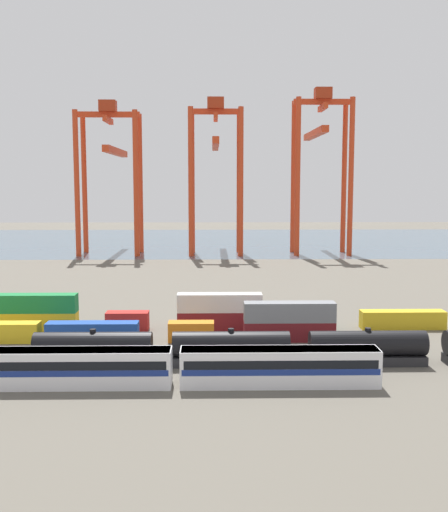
{
  "coord_description": "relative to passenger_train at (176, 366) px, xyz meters",
  "views": [
    {
      "loc": [
        -0.34,
        -80.68,
        20.77
      ],
      "look_at": [
        1.46,
        16.0,
        9.29
      ],
      "focal_mm": 42.71,
      "sensor_mm": 36.0,
      "label": 1
    }
  ],
  "objects": [
    {
      "name": "shipping_container_7",
      "position": [
        -8.42,
        24.65,
        -0.84
      ],
      "size": [
        6.04,
        2.44,
        2.6
      ],
      "primitive_type": "cube",
      "color": "#AD211C",
      "rests_on": "ground_plane"
    },
    {
      "name": "shipping_container_5",
      "position": [
        -21.63,
        24.65,
        -0.84
      ],
      "size": [
        12.1,
        2.44,
        2.6
      ],
      "primitive_type": "cube",
      "color": "gold",
      "rests_on": "ground_plane"
    },
    {
      "name": "passenger_train",
      "position": [
        0.0,
        0.0,
        0.0
      ],
      "size": [
        41.95,
        3.14,
        3.9
      ],
      "color": "silver",
      "rests_on": "ground_plane"
    },
    {
      "name": "shipping_container_6",
      "position": [
        -21.63,
        24.65,
        1.76
      ],
      "size": [
        12.1,
        2.44,
        2.6
      ],
      "primitive_type": "cube",
      "color": "#197538",
      "rests_on": "shipping_container_5"
    },
    {
      "name": "shipping_container_10",
      "position": [
        18.0,
        24.65,
        -0.84
      ],
      "size": [
        6.04,
        2.44,
        2.6
      ],
      "primitive_type": "cube",
      "color": "#146066",
      "rests_on": "ground_plane"
    },
    {
      "name": "gantry_crane_central",
      "position": [
        4.74,
        122.55,
        25.72
      ],
      "size": [
        15.84,
        39.75,
        45.64
      ],
      "color": "red",
      "rests_on": "ground_plane"
    },
    {
      "name": "shipping_container_9",
      "position": [
        4.79,
        24.65,
        1.76
      ],
      "size": [
        12.1,
        2.44,
        2.6
      ],
      "primitive_type": "cube",
      "color": "silver",
      "rests_on": "shipping_container_8"
    },
    {
      "name": "ground_plane",
      "position": [
        4.16,
        59.76,
        -2.14
      ],
      "size": [
        420.0,
        420.0,
        0.0
      ],
      "primitive_type": "plane",
      "color": "#5B564C"
    },
    {
      "name": "shipping_container_1",
      "position": [
        -12.12,
        18.11,
        -0.84
      ],
      "size": [
        12.1,
        2.44,
        2.6
      ],
      "primitive_type": "cube",
      "color": "#1C4299",
      "rests_on": "ground_plane"
    },
    {
      "name": "shipping_container_4",
      "position": [
        13.99,
        18.11,
        1.76
      ],
      "size": [
        12.1,
        2.44,
        2.6
      ],
      "primitive_type": "cube",
      "color": "slate",
      "rests_on": "shipping_container_3"
    },
    {
      "name": "shipping_container_3",
      "position": [
        13.99,
        18.11,
        -0.84
      ],
      "size": [
        12.1,
        2.44,
        2.6
      ],
      "primitive_type": "cube",
      "color": "maroon",
      "rests_on": "ground_plane"
    },
    {
      "name": "freight_tank_row",
      "position": [
        13.78,
        7.2,
        -0.12
      ],
      "size": [
        60.75,
        2.85,
        4.31
      ],
      "color": "#232326",
      "rests_on": "ground_plane"
    },
    {
      "name": "shipping_container_2",
      "position": [
        0.94,
        18.11,
        -0.84
      ],
      "size": [
        6.04,
        2.44,
        2.6
      ],
      "primitive_type": "cube",
      "color": "orange",
      "rests_on": "ground_plane"
    },
    {
      "name": "harbour_water",
      "position": [
        4.16,
        161.03,
        -2.14
      ],
      "size": [
        400.0,
        110.0,
        0.01
      ],
      "primitive_type": "cube",
      "color": "#475B6B",
      "rests_on": "ground_plane"
    },
    {
      "name": "shipping_container_8",
      "position": [
        4.79,
        24.65,
        -0.84
      ],
      "size": [
        12.1,
        2.44,
        2.6
      ],
      "primitive_type": "cube",
      "color": "maroon",
      "rests_on": "ground_plane"
    },
    {
      "name": "gantry_crane_east",
      "position": [
        35.93,
        121.84,
        27.37
      ],
      "size": [
        16.98,
        35.43,
        48.48
      ],
      "color": "red",
      "rests_on": "ground_plane"
    },
    {
      "name": "gantry_crane_west",
      "position": [
        -26.45,
        122.29,
        24.85
      ],
      "size": [
        18.41,
        38.0,
        44.73
      ],
      "color": "red",
      "rests_on": "ground_plane"
    },
    {
      "name": "shipping_container_11",
      "position": [
        31.21,
        24.65,
        -0.84
      ],
      "size": [
        12.1,
        2.44,
        2.6
      ],
      "primitive_type": "cube",
      "color": "gold",
      "rests_on": "ground_plane"
    }
  ]
}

